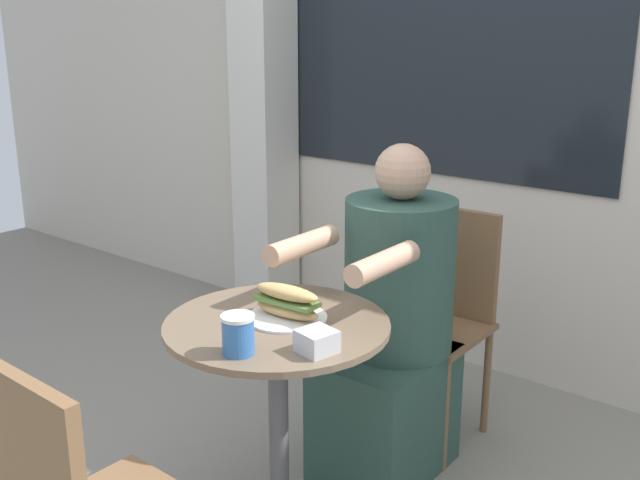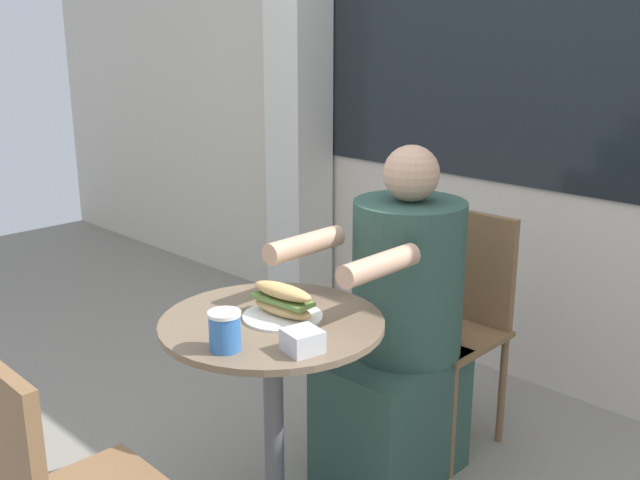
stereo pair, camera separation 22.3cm
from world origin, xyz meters
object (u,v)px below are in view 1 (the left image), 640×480
object	(u,v)px
cafe_table	(278,383)
drink_cup	(238,334)
seated_diner	(392,337)
sandwich_on_plate	(287,305)
diner_chair	(443,302)

from	to	relation	value
cafe_table	drink_cup	world-z (taller)	drink_cup
seated_diner	drink_cup	size ratio (longest dim) A/B	10.94
seated_diner	sandwich_on_plate	bearing A→B (deg)	83.86
diner_chair	sandwich_on_plate	distance (m)	0.87
cafe_table	diner_chair	size ratio (longest dim) A/B	0.82
sandwich_on_plate	diner_chair	bearing A→B (deg)	87.25
diner_chair	cafe_table	bearing A→B (deg)	85.66
cafe_table	diner_chair	distance (m)	0.88
cafe_table	drink_cup	xyz separation A→B (m)	(0.07, -0.22, 0.25)
cafe_table	diner_chair	xyz separation A→B (m)	(0.05, 0.88, 0.01)
diner_chair	sandwich_on_plate	xyz separation A→B (m)	(-0.04, -0.84, 0.23)
cafe_table	seated_diner	bearing A→B (deg)	84.37
cafe_table	seated_diner	xyz separation A→B (m)	(0.05, 0.53, -0.02)
sandwich_on_plate	drink_cup	xyz separation A→B (m)	(0.06, -0.26, 0.01)
seated_diner	drink_cup	xyz separation A→B (m)	(0.02, -0.75, 0.27)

